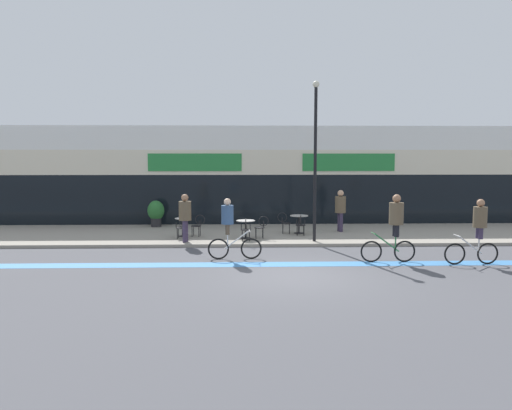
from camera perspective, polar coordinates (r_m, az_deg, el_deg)
The scene contains 20 objects.
ground_plane at distance 14.52m, azimuth 4.29°, elevation -8.05°, with size 120.00×120.00×0.00m, color #4C4C51.
sidewalk_slab at distance 21.60m, azimuth 2.28°, elevation -3.34°, with size 40.00×5.50×0.12m, color gray.
storefront_facade at distance 26.05m, azimuth 1.58°, elevation 3.44°, with size 40.00×4.06×4.87m.
bike_lane_stripe at distance 15.98m, azimuth 3.73°, elevation -6.76°, with size 36.00×0.70×0.01m, color #3D7AB7.
bistro_table_0 at distance 20.74m, azimuth -8.38°, elevation -2.10°, with size 0.65×0.65×0.76m.
bistro_table_1 at distance 20.04m, azimuth -1.19°, elevation -2.35°, with size 0.75×0.75×0.73m.
bistro_table_2 at distance 21.40m, azimuth 4.94°, elevation -1.77°, with size 0.78×0.78×0.78m.
cafe_chair_0_near at distance 20.13m, azimuth -8.59°, elevation -2.40°, with size 0.41×0.58×0.90m.
cafe_chair_0_side at distance 20.67m, azimuth -6.66°, elevation -2.17°, with size 0.60×0.45×0.90m.
cafe_chair_1_near at distance 19.42m, azimuth -1.18°, elevation -2.63°, with size 0.41×0.58×0.90m.
cafe_chair_1_side at distance 20.06m, azimuth 0.60°, elevation -2.37°, with size 0.58×0.41×0.90m.
cafe_chair_2_near at distance 20.78m, azimuth 5.12°, elevation -2.11°, with size 0.43×0.59×0.90m.
cafe_chair_2_side at distance 21.35m, azimuth 3.27°, elevation -1.89°, with size 0.60×0.44×0.90m.
planter_pot at distance 23.80m, azimuth -11.37°, elevation -0.82°, with size 0.78×0.78×1.23m.
lamp_post at distance 19.33m, azimuth 6.79°, elevation 6.11°, with size 0.26×0.26×6.14m.
cyclist_0 at distance 16.65m, azimuth 15.53°, elevation -1.96°, with size 1.79×0.48×2.20m.
cyclist_1 at distance 16.53m, azimuth -3.01°, elevation -2.37°, with size 1.80×0.48×2.04m.
cyclist_2 at distance 17.20m, azimuth 24.00°, elevation -2.34°, with size 1.76×0.48×2.08m.
pedestrian_near_end at distance 19.33m, azimuth -8.11°, elevation -0.99°, with size 0.56×0.56×1.85m.
pedestrian_far_end at distance 22.11m, azimuth 9.62°, elevation -0.22°, with size 0.57×0.57×1.82m.
Camera 1 is at (-1.50, -14.03, 3.44)m, focal length 35.00 mm.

